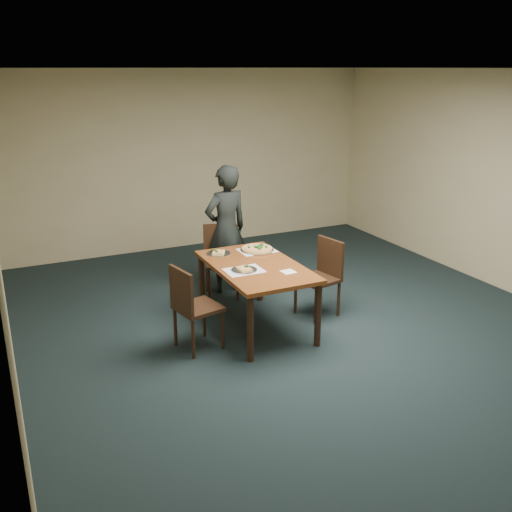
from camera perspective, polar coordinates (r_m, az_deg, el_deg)
name	(u,v)px	position (r m, az deg, el deg)	size (l,w,h in m)	color
ground	(322,344)	(6.20, 6.67, -8.72)	(8.00, 8.00, 0.00)	black
room_shell	(329,183)	(5.63, 7.32, 7.25)	(8.00, 8.00, 8.00)	#C6B78A
dining_table	(256,272)	(6.29, 0.00, -1.66)	(0.90, 1.50, 0.75)	#5F2E13
chair_far	(221,256)	(7.30, -3.53, 0.00)	(0.52, 0.52, 0.91)	black
chair_left	(192,304)	(5.87, -6.47, -4.76)	(0.50, 0.50, 0.91)	black
chair_right	(323,273)	(6.74, 6.69, -1.67)	(0.49, 0.49, 0.91)	black
diner	(226,229)	(7.34, -3.01, 2.69)	(0.61, 0.40, 1.66)	black
placemat_main	(257,250)	(6.73, 0.10, 0.56)	(0.42, 0.32, 0.00)	white
placemat_near	(244,270)	(6.07, -1.19, -1.46)	(0.40, 0.30, 0.00)	white
pizza_pan	(257,249)	(6.73, 0.12, 0.73)	(0.40, 0.40, 0.07)	silver
slice_plate_near	(244,269)	(6.07, -1.18, -1.34)	(0.28, 0.28, 0.06)	silver
slice_plate_far	(218,253)	(6.63, -3.78, 0.31)	(0.28, 0.28, 0.06)	silver
napkin	(288,272)	(6.04, 3.25, -1.59)	(0.14, 0.14, 0.01)	white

